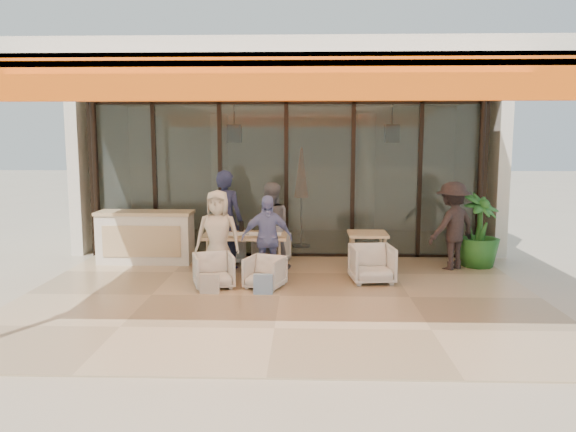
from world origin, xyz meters
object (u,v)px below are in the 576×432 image
(host_counter, at_px, (146,237))
(chair_near_left, at_px, (214,269))
(dining_table, at_px, (245,237))
(diner_cream, at_px, (218,236))
(diner_periwinkle, at_px, (267,239))
(side_chair, at_px, (372,262))
(standing_woman, at_px, (452,226))
(chair_far_left, at_px, (229,247))
(side_table, at_px, (367,238))
(potted_palm, at_px, (479,231))
(chair_near_right, at_px, (265,271))
(diner_grey, at_px, (270,226))
(diner_navy, at_px, (225,220))
(chair_far_right, at_px, (272,247))

(host_counter, relative_size, chair_near_left, 2.90)
(dining_table, bearing_deg, diner_cream, -132.02)
(diner_periwinkle, height_order, side_chair, diner_periwinkle)
(standing_woman, bearing_deg, chair_far_left, -39.36)
(side_table, height_order, potted_palm, potted_palm)
(diner_cream, height_order, potted_palm, diner_cream)
(dining_table, distance_m, chair_near_right, 1.12)
(potted_palm, bearing_deg, side_chair, -150.29)
(host_counter, height_order, diner_grey, diner_grey)
(dining_table, relative_size, diner_navy, 0.80)
(chair_far_right, height_order, diner_navy, diner_navy)
(diner_navy, distance_m, potted_palm, 4.79)
(chair_near_left, bearing_deg, side_chair, -8.02)
(side_table, relative_size, side_chair, 1.03)
(chair_far_left, height_order, diner_grey, diner_grey)
(side_table, bearing_deg, chair_near_right, -146.76)
(host_counter, xyz_separation_m, side_chair, (4.25, -1.37, -0.17))
(dining_table, height_order, chair_near_left, dining_table)
(diner_cream, bearing_deg, chair_near_left, -87.50)
(dining_table, relative_size, chair_far_left, 2.27)
(dining_table, bearing_deg, chair_near_left, -113.28)
(diner_grey, bearing_deg, diner_cream, 39.65)
(diner_grey, distance_m, side_table, 1.81)
(diner_grey, distance_m, potted_palm, 3.95)
(diner_periwinkle, distance_m, potted_palm, 4.10)
(chair_near_left, xyz_separation_m, chair_near_right, (0.84, 0.00, -0.02))
(chair_near_left, relative_size, diner_navy, 0.34)
(diner_periwinkle, relative_size, potted_palm, 1.05)
(chair_near_left, relative_size, potted_palm, 0.45)
(diner_cream, bearing_deg, diner_grey, 49.47)
(diner_navy, distance_m, side_table, 2.66)
(chair_far_left, height_order, diner_periwinkle, diner_periwinkle)
(chair_far_right, distance_m, chair_near_right, 1.90)
(dining_table, height_order, chair_far_left, dining_table)
(diner_cream, relative_size, standing_woman, 0.95)
(chair_near_left, height_order, diner_cream, diner_cream)
(chair_far_right, relative_size, diner_cream, 0.42)
(diner_cream, relative_size, diner_periwinkle, 1.06)
(chair_near_right, height_order, diner_navy, diner_navy)
(side_table, xyz_separation_m, side_chair, (-0.00, -0.75, -0.28))
(dining_table, height_order, potted_palm, potted_palm)
(chair_near_left, distance_m, diner_cream, 0.69)
(diner_periwinkle, distance_m, standing_woman, 3.52)
(dining_table, bearing_deg, side_chair, -13.52)
(potted_palm, bearing_deg, side_table, -167.53)
(chair_far_right, distance_m, standing_woman, 3.45)
(diner_navy, distance_m, diner_periwinkle, 1.25)
(standing_woman, bearing_deg, chair_near_right, -10.11)
(side_chair, bearing_deg, side_table, 83.81)
(host_counter, height_order, chair_near_right, host_counter)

